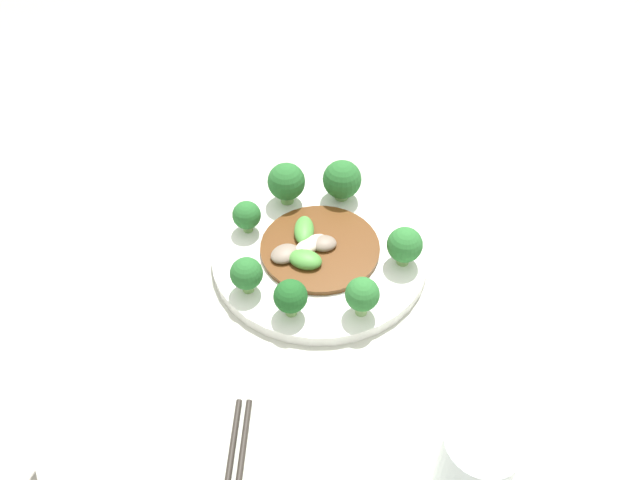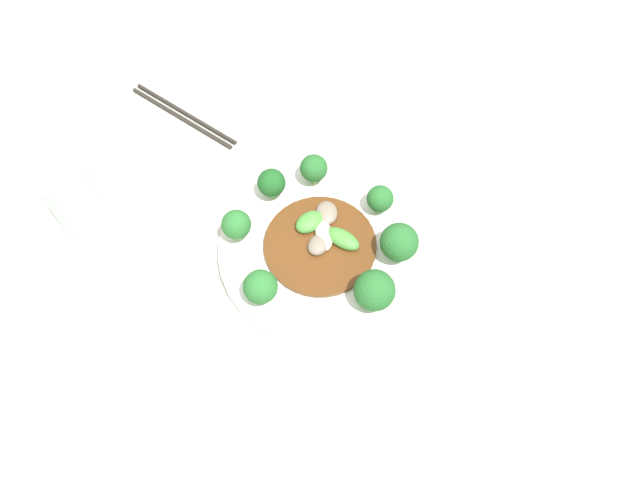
# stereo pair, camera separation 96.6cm
# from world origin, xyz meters

# --- Properties ---
(ground_plane) EXTENTS (8.00, 8.00, 0.00)m
(ground_plane) POSITION_xyz_m (0.00, 0.00, 0.00)
(ground_plane) COLOR #B7B2A8
(table) EXTENTS (1.03, 0.79, 0.77)m
(table) POSITION_xyz_m (0.00, 0.00, 0.38)
(table) COLOR #B7BCAD
(table) RESTS_ON ground_plane
(plate) EXTENTS (0.31, 0.31, 0.02)m
(plate) POSITION_xyz_m (-0.02, 0.03, 0.78)
(plate) COLOR white
(plate) RESTS_ON table
(broccoli_southeast) EXTENTS (0.04, 0.04, 0.06)m
(broccoli_southeast) POSITION_xyz_m (0.06, -0.05, 0.82)
(broccoli_southeast) COLOR #7AAD5B
(broccoli_southeast) RESTS_ON plate
(broccoli_northwest) EXTENTS (0.06, 0.06, 0.07)m
(broccoli_northwest) POSITION_xyz_m (-0.10, 0.12, 0.82)
(broccoli_northwest) COLOR #70A356
(broccoli_northwest) RESTS_ON plate
(broccoli_southwest) EXTENTS (0.04, 0.04, 0.05)m
(broccoli_southwest) POSITION_xyz_m (-0.11, -0.04, 0.81)
(broccoli_southwest) COLOR #70A356
(broccoli_southwest) RESTS_ON plate
(broccoli_east) EXTENTS (0.04, 0.04, 0.06)m
(broccoli_east) POSITION_xyz_m (0.11, 0.03, 0.82)
(broccoli_east) COLOR #89B76B
(broccoli_east) RESTS_ON plate
(broccoli_south) EXTENTS (0.04, 0.04, 0.06)m
(broccoli_south) POSITION_xyz_m (-0.00, -0.09, 0.82)
(broccoli_south) COLOR #7AAD5B
(broccoli_south) RESTS_ON plate
(broccoli_west) EXTENTS (0.06, 0.06, 0.07)m
(broccoli_west) POSITION_xyz_m (-0.13, 0.04, 0.82)
(broccoli_west) COLOR #70A356
(broccoli_west) RESTS_ON plate
(broccoli_northeast) EXTENTS (0.05, 0.05, 0.06)m
(broccoli_northeast) POSITION_xyz_m (0.06, 0.12, 0.82)
(broccoli_northeast) COLOR #7AAD5B
(broccoli_northeast) RESTS_ON plate
(stirfry_center) EXTENTS (0.17, 0.17, 0.02)m
(stirfry_center) POSITION_xyz_m (-0.02, 0.03, 0.79)
(stirfry_center) COLOR #5B3314
(stirfry_center) RESTS_ON plate
(drinking_glass) EXTENTS (0.08, 0.08, 0.12)m
(drinking_glass) POSITION_xyz_m (0.36, 0.00, 0.83)
(drinking_glass) COLOR silver
(drinking_glass) RESTS_ON table
(chopsticks) EXTENTS (0.20, 0.13, 0.01)m
(chopsticks) POSITION_xyz_m (0.24, -0.22, 0.77)
(chopsticks) COLOR #2D2823
(chopsticks) RESTS_ON table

